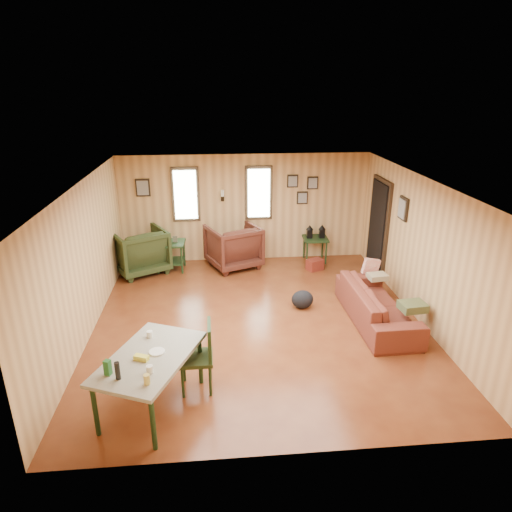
{
  "coord_description": "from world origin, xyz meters",
  "views": [
    {
      "loc": [
        -0.68,
        -6.86,
        3.85
      ],
      "look_at": [
        0.0,
        0.4,
        1.05
      ],
      "focal_mm": 32.0,
      "sensor_mm": 36.0,
      "label": 1
    }
  ],
  "objects_px": {
    "side_table": "(315,237)",
    "dining_table": "(149,361)",
    "sofa": "(378,299)",
    "recliner_green": "(139,249)",
    "end_table": "(171,251)",
    "recliner_brown": "(233,244)"
  },
  "relations": [
    {
      "from": "sofa",
      "to": "dining_table",
      "type": "relative_size",
      "value": 1.27
    },
    {
      "from": "end_table",
      "to": "side_table",
      "type": "height_order",
      "value": "side_table"
    },
    {
      "from": "dining_table",
      "to": "recliner_green",
      "type": "bearing_deg",
      "value": 122.49
    },
    {
      "from": "recliner_green",
      "to": "dining_table",
      "type": "height_order",
      "value": "recliner_green"
    },
    {
      "from": "sofa",
      "to": "dining_table",
      "type": "xyz_separation_m",
      "value": [
        -3.54,
        -1.9,
        0.26
      ]
    },
    {
      "from": "side_table",
      "to": "dining_table",
      "type": "distance_m",
      "value": 5.69
    },
    {
      "from": "recliner_green",
      "to": "recliner_brown",
      "type": "bearing_deg",
      "value": 154.87
    },
    {
      "from": "sofa",
      "to": "dining_table",
      "type": "height_order",
      "value": "dining_table"
    },
    {
      "from": "recliner_brown",
      "to": "recliner_green",
      "type": "relative_size",
      "value": 0.99
    },
    {
      "from": "recliner_green",
      "to": "dining_table",
      "type": "relative_size",
      "value": 0.63
    },
    {
      "from": "end_table",
      "to": "sofa",
      "type": "bearing_deg",
      "value": -35.83
    },
    {
      "from": "sofa",
      "to": "recliner_green",
      "type": "relative_size",
      "value": 2.03
    },
    {
      "from": "sofa",
      "to": "recliner_green",
      "type": "xyz_separation_m",
      "value": [
        -4.31,
        2.59,
        0.11
      ]
    },
    {
      "from": "dining_table",
      "to": "sofa",
      "type": "bearing_deg",
      "value": 50.95
    },
    {
      "from": "recliner_green",
      "to": "dining_table",
      "type": "bearing_deg",
      "value": 70.92
    },
    {
      "from": "side_table",
      "to": "dining_table",
      "type": "xyz_separation_m",
      "value": [
        -3.1,
        -4.77,
        0.09
      ]
    },
    {
      "from": "recliner_green",
      "to": "side_table",
      "type": "bearing_deg",
      "value": 155.51
    },
    {
      "from": "recliner_green",
      "to": "side_table",
      "type": "xyz_separation_m",
      "value": [
        3.86,
        0.29,
        0.06
      ]
    },
    {
      "from": "recliner_green",
      "to": "dining_table",
      "type": "xyz_separation_m",
      "value": [
        0.76,
        -4.48,
        0.15
      ]
    },
    {
      "from": "side_table",
      "to": "recliner_brown",
      "type": "bearing_deg",
      "value": -175.03
    },
    {
      "from": "sofa",
      "to": "recliner_brown",
      "type": "distance_m",
      "value": 3.56
    },
    {
      "from": "sofa",
      "to": "side_table",
      "type": "distance_m",
      "value": 2.91
    }
  ]
}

